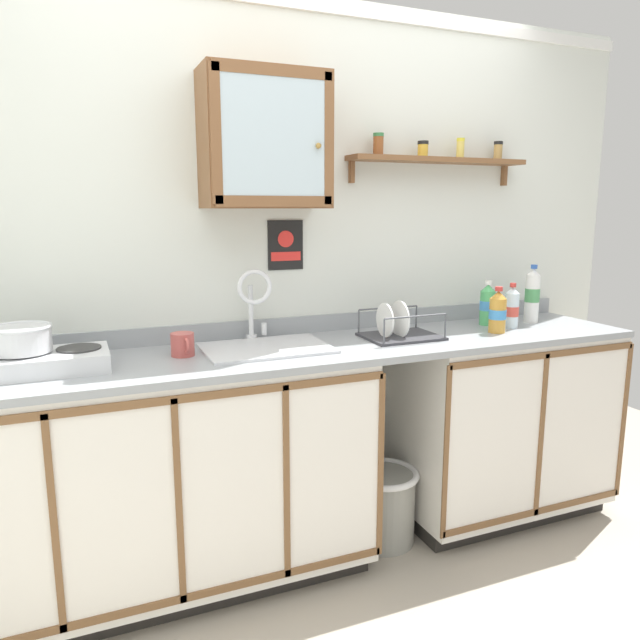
# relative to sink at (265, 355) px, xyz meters

# --- Properties ---
(floor) EXTENTS (6.04, 6.04, 0.00)m
(floor) POSITION_rel_sink_xyz_m (0.25, -0.48, -0.94)
(floor) COLOR #9E9384
(floor) RESTS_ON ground
(back_wall) EXTENTS (3.64, 0.07, 2.46)m
(back_wall) POSITION_rel_sink_xyz_m (0.25, 0.27, 0.30)
(back_wall) COLOR silver
(back_wall) RESTS_ON ground
(lower_cabinet_run) EXTENTS (1.66, 0.58, 0.94)m
(lower_cabinet_run) POSITION_rel_sink_xyz_m (-0.43, -0.04, -0.47)
(lower_cabinet_run) COLOR black
(lower_cabinet_run) RESTS_ON ground
(lower_cabinet_run_right) EXTENTS (1.07, 0.58, 0.94)m
(lower_cabinet_run_right) POSITION_rel_sink_xyz_m (1.23, -0.04, -0.47)
(lower_cabinet_run_right) COLOR black
(lower_cabinet_run_right) RESTS_ON ground
(countertop) EXTENTS (3.00, 0.60, 0.03)m
(countertop) POSITION_rel_sink_xyz_m (0.25, -0.04, 0.01)
(countertop) COLOR gray
(countertop) RESTS_ON lower_cabinet_run
(backsplash) EXTENTS (3.00, 0.02, 0.08)m
(backsplash) POSITION_rel_sink_xyz_m (0.25, 0.24, 0.07)
(backsplash) COLOR gray
(backsplash) RESTS_ON countertop
(sink) EXTENTS (0.52, 0.41, 0.47)m
(sink) POSITION_rel_sink_xyz_m (0.00, 0.00, 0.00)
(sink) COLOR silver
(sink) RESTS_ON countertop
(hot_plate_stove) EXTENTS (0.39, 0.26, 0.07)m
(hot_plate_stove) POSITION_rel_sink_xyz_m (-0.82, -0.04, 0.06)
(hot_plate_stove) COLOR silver
(hot_plate_stove) RESTS_ON countertop
(saucepan) EXTENTS (0.38, 0.21, 0.10)m
(saucepan) POSITION_rel_sink_xyz_m (-0.92, -0.02, 0.16)
(saucepan) COLOR silver
(saucepan) RESTS_ON hot_plate_stove
(bottle_opaque_white_0) EXTENTS (0.07, 0.07, 0.30)m
(bottle_opaque_white_0) POSITION_rel_sink_xyz_m (1.45, 0.04, 0.17)
(bottle_opaque_white_0) COLOR white
(bottle_opaque_white_0) RESTS_ON countertop
(bottle_juice_amber_1) EXTENTS (0.08, 0.08, 0.22)m
(bottle_juice_amber_1) POSITION_rel_sink_xyz_m (1.12, -0.11, 0.13)
(bottle_juice_amber_1) COLOR gold
(bottle_juice_amber_1) RESTS_ON countertop
(bottle_soda_green_2) EXTENTS (0.08, 0.08, 0.23)m
(bottle_soda_green_2) POSITION_rel_sink_xyz_m (1.19, 0.06, 0.13)
(bottle_soda_green_2) COLOR #4CB266
(bottle_soda_green_2) RESTS_ON countertop
(bottle_water_clear_3) EXTENTS (0.07, 0.07, 0.22)m
(bottle_water_clear_3) POSITION_rel_sink_xyz_m (1.25, -0.04, 0.13)
(bottle_water_clear_3) COLOR silver
(bottle_water_clear_3) RESTS_ON countertop
(dish_rack) EXTENTS (0.34, 0.27, 0.17)m
(dish_rack) POSITION_rel_sink_xyz_m (0.62, -0.03, 0.06)
(dish_rack) COLOR #333338
(dish_rack) RESTS_ON countertop
(mug) EXTENTS (0.09, 0.13, 0.09)m
(mug) POSITION_rel_sink_xyz_m (-0.34, 0.01, 0.08)
(mug) COLOR #B24C47
(mug) RESTS_ON countertop
(wall_cabinet) EXTENTS (0.52, 0.28, 0.56)m
(wall_cabinet) POSITION_rel_sink_xyz_m (0.05, 0.12, 0.89)
(wall_cabinet) COLOR brown
(spice_shelf) EXTENTS (0.94, 0.14, 0.23)m
(spice_shelf) POSITION_rel_sink_xyz_m (0.94, 0.18, 0.85)
(spice_shelf) COLOR brown
(warning_sign) EXTENTS (0.17, 0.01, 0.23)m
(warning_sign) POSITION_rel_sink_xyz_m (0.18, 0.24, 0.44)
(warning_sign) COLOR black
(trash_bin) EXTENTS (0.33, 0.33, 0.35)m
(trash_bin) POSITION_rel_sink_xyz_m (0.54, -0.07, -0.76)
(trash_bin) COLOR gray
(trash_bin) RESTS_ON ground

